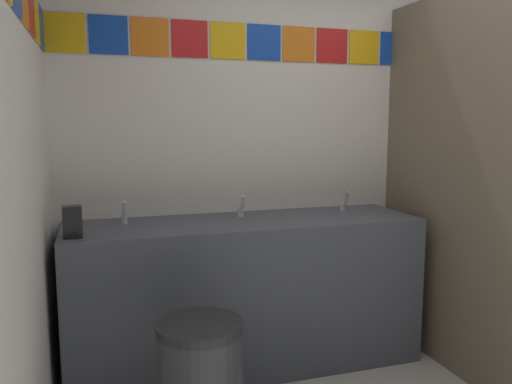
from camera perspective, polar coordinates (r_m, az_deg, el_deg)
wall_back at (r=3.53m, az=9.72°, el=7.03°), size 3.73×0.09×2.81m
vanity_counter at (r=3.09m, az=-1.13°, el=-11.00°), size 2.05×0.59×0.88m
faucet_left at (r=2.94m, az=-14.53°, el=-2.51°), size 0.04×0.10×0.14m
faucet_center at (r=3.05m, az=-1.63°, el=-1.89°), size 0.04×0.10×0.14m
faucet_right at (r=3.30m, az=9.83°, el=-1.26°), size 0.04×0.10×0.14m
soap_dispenser at (r=2.67m, az=-19.83°, el=-3.17°), size 0.09×0.09×0.16m
toilet at (r=3.93m, az=24.70°, el=-9.90°), size 0.39×0.49×0.74m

